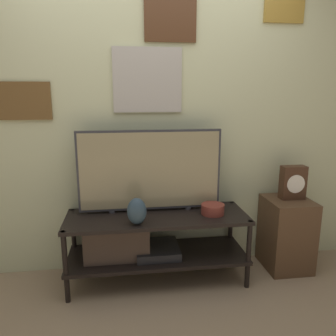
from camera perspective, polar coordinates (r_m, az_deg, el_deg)
The scene contains 8 objects.
ground_plane at distance 2.74m, azimuth -1.10°, elevation -21.88°, with size 12.00×12.00×0.00m, color #997F60.
wall_back at distance 2.86m, azimuth -2.69°, elevation 8.77°, with size 6.40×0.08×2.70m.
media_console at distance 2.81m, azimuth -4.67°, elevation -12.39°, with size 1.49×0.52×0.58m.
television at distance 2.73m, azimuth -3.12°, elevation -0.42°, with size 1.19×0.05×0.69m.
vase_urn_stoneware at distance 2.53m, azimuth -5.46°, elevation -7.50°, with size 0.15×0.13×0.21m.
vase_wide_bowl at distance 2.77m, azimuth 7.80°, elevation -7.11°, with size 0.19×0.19×0.08m.
side_table at distance 3.21m, azimuth 19.88°, elevation -10.67°, with size 0.38×0.42×0.65m.
mantel_clock at distance 3.10m, azimuth 20.93°, elevation -2.37°, with size 0.22×0.11×0.30m.
Camera 1 is at (-0.26, -2.24, 1.56)m, focal length 35.00 mm.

